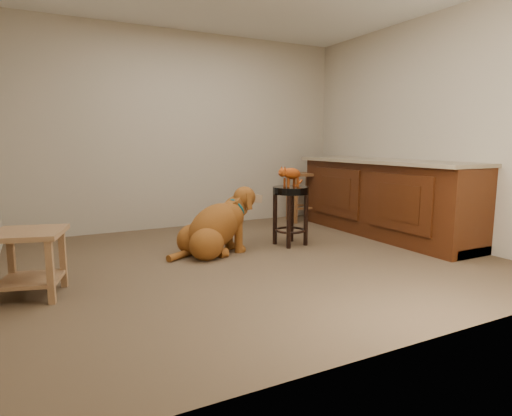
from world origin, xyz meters
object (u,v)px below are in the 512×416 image
wood_stool (302,196)px  golden_retriever (215,228)px  side_table (29,254)px  padded_stool (291,204)px  tabby_kitten (290,174)px

wood_stool → golden_retriever: bearing=-147.3°
wood_stool → side_table: (-3.53, -1.70, -0.04)m
padded_stool → side_table: size_ratio=1.10×
side_table → tabby_kitten: (2.59, 0.52, 0.47)m
tabby_kitten → padded_stool: bearing=-5.7°
wood_stool → golden_retriever: (-1.83, -1.18, -0.10)m
wood_stool → side_table: 3.92m
padded_stool → wood_stool: size_ratio=0.93×
side_table → golden_retriever: bearing=17.2°
padded_stool → wood_stool: wood_stool is taller
side_table → padded_stool: bearing=11.3°
padded_stool → wood_stool: bearing=51.8°
padded_stool → golden_retriever: (-0.90, 0.01, -0.20)m
side_table → tabby_kitten: size_ratio=1.50×
wood_stool → side_table: bearing=-154.3°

